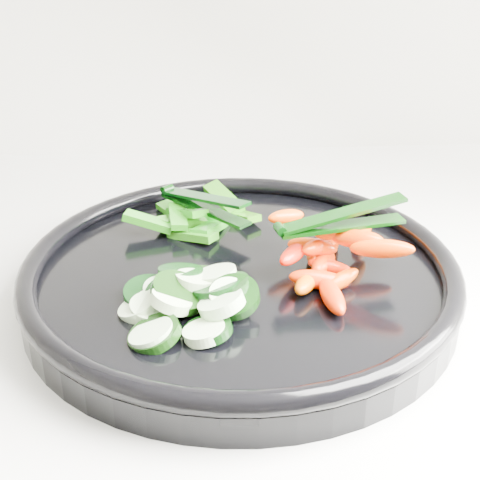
{
  "coord_description": "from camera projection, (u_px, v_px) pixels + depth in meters",
  "views": [
    {
      "loc": [
        0.05,
        1.12,
        1.24
      ],
      "look_at": [
        0.09,
        1.61,
        0.99
      ],
      "focal_mm": 50.0,
      "sensor_mm": 36.0,
      "label": 1
    }
  ],
  "objects": [
    {
      "name": "pepper_pile",
      "position": [
        196.0,
        218.0,
        0.65
      ],
      "size": [
        0.13,
        0.11,
        0.04
      ],
      "color": "#0A7111",
      "rests_on": "veggie_tray"
    },
    {
      "name": "veggie_tray",
      "position": [
        240.0,
        276.0,
        0.58
      ],
      "size": [
        0.42,
        0.42,
        0.04
      ],
      "color": "black",
      "rests_on": "counter"
    },
    {
      "name": "carrot_pile",
      "position": [
        334.0,
        253.0,
        0.57
      ],
      "size": [
        0.12,
        0.17,
        0.05
      ],
      "color": "#DE5800",
      "rests_on": "veggie_tray"
    },
    {
      "name": "tong_carrot",
      "position": [
        338.0,
        220.0,
        0.55
      ],
      "size": [
        0.11,
        0.04,
        0.02
      ],
      "color": "black",
      "rests_on": "carrot_pile"
    },
    {
      "name": "tong_pepper",
      "position": [
        202.0,
        202.0,
        0.64
      ],
      "size": [
        0.09,
        0.09,
        0.02
      ],
      "color": "black",
      "rests_on": "pepper_pile"
    },
    {
      "name": "cucumber_pile",
      "position": [
        184.0,
        298.0,
        0.52
      ],
      "size": [
        0.12,
        0.13,
        0.04
      ],
      "color": "black",
      "rests_on": "veggie_tray"
    }
  ]
}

